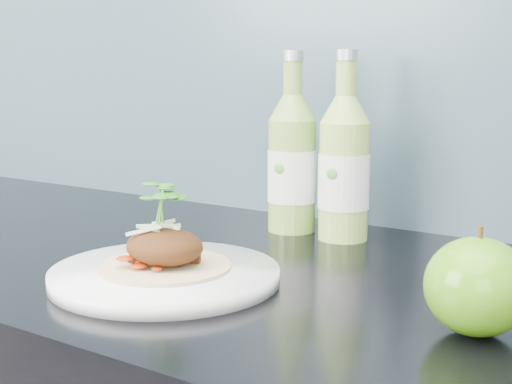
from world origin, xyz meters
TOP-DOWN VIEW (x-y plane):
  - dinner_plate at (-0.12, 1.58)m, footprint 0.28×0.28m
  - pork_taco at (-0.12, 1.58)m, footprint 0.15×0.15m
  - green_apple at (0.21, 1.62)m, footprint 0.11×0.11m
  - cider_bottle_left at (-0.14, 1.88)m, footprint 0.09×0.09m
  - cider_bottle_right at (-0.05, 1.88)m, footprint 0.08×0.08m

SIDE VIEW (x-z plane):
  - dinner_plate at x=-0.12m, z-range 0.90..0.92m
  - green_apple at x=0.21m, z-range 0.90..0.99m
  - pork_taco at x=-0.12m, z-range 0.90..0.99m
  - cider_bottle_left at x=-0.14m, z-range 0.87..1.13m
  - cider_bottle_right at x=-0.05m, z-range 0.87..1.13m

